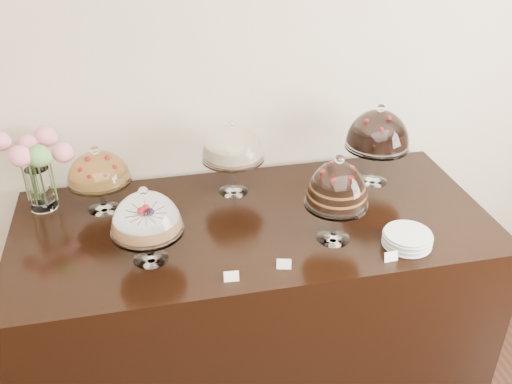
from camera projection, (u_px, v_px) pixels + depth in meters
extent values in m
cube|color=beige|center=(241.00, 58.00, 2.81)|extent=(5.00, 0.04, 3.00)
cube|color=black|center=(254.00, 295.00, 2.87)|extent=(2.20, 1.00, 0.90)
cone|color=white|center=(151.00, 256.00, 2.38)|extent=(0.15, 0.15, 0.02)
cylinder|color=white|center=(149.00, 243.00, 2.35)|extent=(0.03, 0.03, 0.11)
cylinder|color=white|center=(148.00, 230.00, 2.32)|extent=(0.30, 0.30, 0.01)
cylinder|color=tan|center=(147.00, 223.00, 2.30)|extent=(0.25, 0.25, 0.06)
sphere|color=#AD0D1A|center=(162.00, 211.00, 2.31)|extent=(0.02, 0.02, 0.02)
sphere|color=#AD0D1A|center=(133.00, 211.00, 2.31)|extent=(0.02, 0.02, 0.02)
sphere|color=#AD0D1A|center=(143.00, 225.00, 2.22)|extent=(0.02, 0.02, 0.02)
sphere|color=white|center=(143.00, 192.00, 2.23)|extent=(0.04, 0.04, 0.04)
cone|color=white|center=(333.00, 236.00, 2.51)|extent=(0.15, 0.15, 0.02)
cylinder|color=white|center=(335.00, 219.00, 2.47)|extent=(0.03, 0.03, 0.15)
cylinder|color=white|center=(336.00, 203.00, 2.43)|extent=(0.27, 0.27, 0.01)
cylinder|color=black|center=(337.00, 191.00, 2.39)|extent=(0.21, 0.21, 0.11)
sphere|color=#AD0D1A|center=(349.00, 174.00, 2.39)|extent=(0.02, 0.02, 0.02)
sphere|color=#AD0D1A|center=(334.00, 171.00, 2.41)|extent=(0.02, 0.02, 0.02)
sphere|color=#AD0D1A|center=(324.00, 176.00, 2.37)|extent=(0.02, 0.02, 0.02)
sphere|color=#AD0D1A|center=(334.00, 183.00, 2.32)|extent=(0.02, 0.02, 0.02)
sphere|color=#AD0D1A|center=(350.00, 182.00, 2.33)|extent=(0.02, 0.02, 0.02)
sphere|color=white|center=(340.00, 159.00, 2.32)|extent=(0.04, 0.04, 0.04)
cone|color=white|center=(234.00, 189.00, 2.87)|extent=(0.15, 0.15, 0.02)
cylinder|color=white|center=(233.00, 173.00, 2.82)|extent=(0.03, 0.03, 0.16)
cylinder|color=white|center=(233.00, 157.00, 2.78)|extent=(0.31, 0.31, 0.01)
cylinder|color=#F4E1BD|center=(233.00, 150.00, 2.76)|extent=(0.26, 0.26, 0.07)
sphere|color=white|center=(232.00, 124.00, 2.69)|extent=(0.04, 0.04, 0.04)
cone|color=white|center=(373.00, 179.00, 2.96)|extent=(0.15, 0.15, 0.02)
cylinder|color=white|center=(375.00, 162.00, 2.91)|extent=(0.03, 0.03, 0.17)
cylinder|color=white|center=(377.00, 145.00, 2.86)|extent=(0.33, 0.33, 0.01)
cylinder|color=black|center=(378.00, 136.00, 2.84)|extent=(0.26, 0.26, 0.09)
sphere|color=#AD0D1A|center=(390.00, 124.00, 2.84)|extent=(0.02, 0.02, 0.02)
sphere|color=#AD0D1A|center=(365.00, 123.00, 2.84)|extent=(0.02, 0.02, 0.02)
sphere|color=#AD0D1A|center=(382.00, 133.00, 2.75)|extent=(0.02, 0.02, 0.02)
sphere|color=white|center=(381.00, 108.00, 2.76)|extent=(0.04, 0.04, 0.04)
cone|color=white|center=(104.00, 206.00, 2.73)|extent=(0.15, 0.15, 0.02)
cylinder|color=white|center=(102.00, 193.00, 2.69)|extent=(0.03, 0.03, 0.12)
cylinder|color=white|center=(100.00, 180.00, 2.65)|extent=(0.30, 0.30, 0.01)
cylinder|color=#B37C34|center=(99.00, 176.00, 2.64)|extent=(0.25, 0.25, 0.04)
sphere|color=#AD0D1A|center=(113.00, 167.00, 2.66)|extent=(0.02, 0.02, 0.02)
sphere|color=#AD0D1A|center=(102.00, 163.00, 2.69)|extent=(0.02, 0.02, 0.02)
sphere|color=#AD0D1A|center=(87.00, 167.00, 2.66)|extent=(0.02, 0.02, 0.02)
sphere|color=#AD0D1A|center=(83.00, 174.00, 2.60)|extent=(0.02, 0.02, 0.02)
sphere|color=#AD0D1A|center=(94.00, 178.00, 2.57)|extent=(0.02, 0.02, 0.02)
sphere|color=#AD0D1A|center=(109.00, 174.00, 2.60)|extent=(0.02, 0.02, 0.02)
sphere|color=white|center=(95.00, 150.00, 2.58)|extent=(0.04, 0.04, 0.04)
cylinder|color=white|center=(41.00, 188.00, 2.69)|extent=(0.11, 0.11, 0.21)
cylinder|color=#476B2D|center=(53.00, 177.00, 2.66)|extent=(0.01, 0.01, 0.25)
sphere|color=pink|center=(63.00, 153.00, 2.60)|extent=(0.09, 0.09, 0.09)
cylinder|color=#476B2D|center=(44.00, 168.00, 2.71)|extent=(0.01, 0.01, 0.27)
sphere|color=pink|center=(45.00, 136.00, 2.70)|extent=(0.10, 0.10, 0.10)
cylinder|color=#476B2D|center=(35.00, 173.00, 2.69)|extent=(0.01, 0.01, 0.26)
sphere|color=pink|center=(28.00, 145.00, 2.65)|extent=(0.10, 0.10, 0.10)
cylinder|color=#476B2D|center=(22.00, 172.00, 2.64)|extent=(0.01, 0.01, 0.31)
sphere|color=pink|center=(0.00, 142.00, 2.56)|extent=(0.09, 0.09, 0.09)
cylinder|color=#476B2D|center=(32.00, 179.00, 2.61)|extent=(0.01, 0.01, 0.28)
sphere|color=pink|center=(20.00, 156.00, 2.50)|extent=(0.10, 0.10, 0.10)
cylinder|color=#476B2D|center=(41.00, 179.00, 2.63)|extent=(0.01, 0.01, 0.27)
sphere|color=#5C9146|center=(39.00, 156.00, 2.54)|extent=(0.10, 0.10, 0.10)
cylinder|color=silver|center=(406.00, 244.00, 2.47)|extent=(0.21, 0.21, 0.01)
cylinder|color=silver|center=(407.00, 242.00, 2.47)|extent=(0.20, 0.20, 0.01)
cylinder|color=silver|center=(407.00, 240.00, 2.46)|extent=(0.21, 0.21, 0.01)
cylinder|color=silver|center=(407.00, 238.00, 2.46)|extent=(0.20, 0.20, 0.01)
cylinder|color=silver|center=(408.00, 236.00, 2.45)|extent=(0.21, 0.21, 0.01)
cylinder|color=silver|center=(408.00, 234.00, 2.45)|extent=(0.20, 0.20, 0.01)
cube|color=white|center=(231.00, 276.00, 2.25)|extent=(0.06, 0.02, 0.04)
cube|color=white|center=(391.00, 257.00, 2.37)|extent=(0.06, 0.02, 0.04)
cube|color=white|center=(284.00, 264.00, 2.32)|extent=(0.06, 0.03, 0.04)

